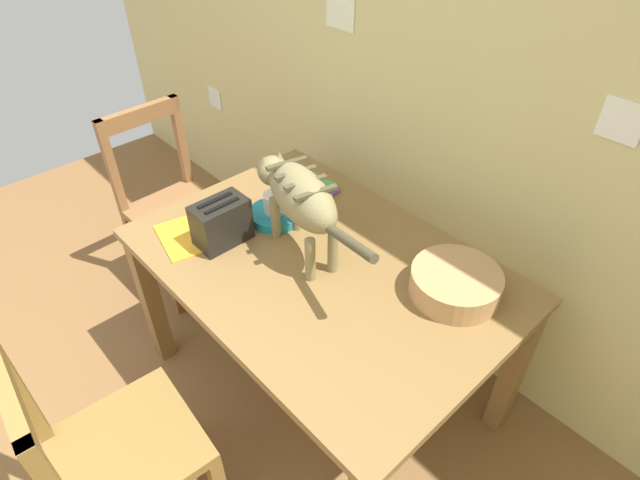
% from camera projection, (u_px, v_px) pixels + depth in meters
% --- Properties ---
extents(wall_rear, '(5.28, 0.11, 2.50)m').
position_uv_depth(wall_rear, '(449.00, 71.00, 1.89)').
color(wall_rear, '#D6CB84').
rests_on(wall_rear, ground_plane).
extents(dining_table, '(1.35, 0.93, 0.74)m').
position_uv_depth(dining_table, '(320.00, 279.00, 1.89)').
color(dining_table, olive).
rests_on(dining_table, ground_plane).
extents(cat, '(0.71, 0.24, 0.34)m').
position_uv_depth(cat, '(299.00, 196.00, 1.74)').
color(cat, olive).
rests_on(cat, dining_table).
extents(saucer_bowl, '(0.21, 0.21, 0.04)m').
position_uv_depth(saucer_bowl, '(276.00, 215.00, 2.02)').
color(saucer_bowl, teal).
rests_on(saucer_bowl, dining_table).
extents(coffee_mug, '(0.13, 0.09, 0.08)m').
position_uv_depth(coffee_mug, '(275.00, 203.00, 1.99)').
color(coffee_mug, white).
rests_on(coffee_mug, saucer_bowl).
extents(magazine, '(0.28, 0.24, 0.01)m').
position_uv_depth(magazine, '(186.00, 236.00, 1.94)').
color(magazine, '#F6AA25').
rests_on(magazine, dining_table).
extents(book_stack, '(0.19, 0.15, 0.03)m').
position_uv_depth(book_stack, '(313.00, 187.00, 2.18)').
color(book_stack, purple).
rests_on(book_stack, dining_table).
extents(wicker_basket, '(0.30, 0.30, 0.09)m').
position_uv_depth(wicker_basket, '(455.00, 283.00, 1.68)').
color(wicker_basket, tan).
rests_on(wicker_basket, dining_table).
extents(toaster, '(0.12, 0.20, 0.18)m').
position_uv_depth(toaster, '(221.00, 222.00, 1.87)').
color(toaster, black).
rests_on(toaster, dining_table).
extents(wooden_chair_near, '(0.45, 0.45, 0.93)m').
position_uv_depth(wooden_chair_near, '(114.00, 452.00, 1.59)').
color(wooden_chair_near, olive).
rests_on(wooden_chair_near, ground_plane).
extents(wooden_chair_far, '(0.43, 0.43, 0.93)m').
position_uv_depth(wooden_chair_far, '(173.00, 205.00, 2.60)').
color(wooden_chair_far, brown).
rests_on(wooden_chair_far, ground_plane).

